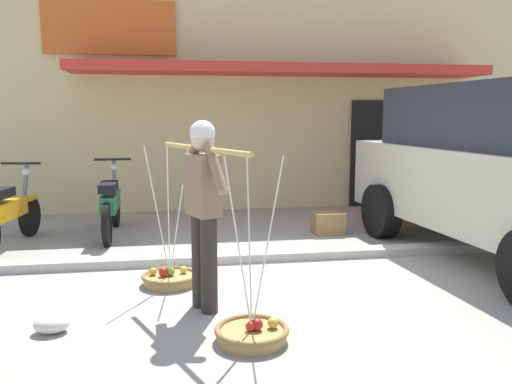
% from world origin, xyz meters
% --- Properties ---
extents(ground_plane, '(90.00, 90.00, 0.00)m').
position_xyz_m(ground_plane, '(0.00, 0.00, 0.00)').
color(ground_plane, '#9E998C').
extents(sidewalk_curb, '(20.00, 0.24, 0.10)m').
position_xyz_m(sidewalk_curb, '(0.00, 0.70, 0.05)').
color(sidewalk_curb, '#BAB4A5').
rests_on(sidewalk_curb, ground).
extents(fruit_vendor, '(0.67, 1.50, 1.70)m').
position_xyz_m(fruit_vendor, '(-0.57, -0.78, 0.98)').
color(fruit_vendor, '#2D2823').
rests_on(fruit_vendor, ground).
extents(fruit_basket_left_side, '(0.58, 0.58, 1.45)m').
position_xyz_m(fruit_basket_left_side, '(-0.25, -1.52, 0.08)').
color(fruit_basket_left_side, '#B2894C').
rests_on(fruit_basket_left_side, ground).
extents(fruit_basket_right_side, '(0.58, 0.58, 1.45)m').
position_xyz_m(fruit_basket_right_side, '(-0.89, -0.04, 0.08)').
color(fruit_basket_right_side, '#B2894C').
rests_on(fruit_basket_right_side, ground).
extents(motorcycle_nearest_shop, '(0.54, 1.81, 1.09)m').
position_xyz_m(motorcycle_nearest_shop, '(-2.99, 1.84, 0.45)').
color(motorcycle_nearest_shop, black).
rests_on(motorcycle_nearest_shop, ground).
extents(motorcycle_second_in_row, '(0.54, 1.82, 1.09)m').
position_xyz_m(motorcycle_second_in_row, '(-1.73, 2.29, 0.45)').
color(motorcycle_second_in_row, black).
rests_on(motorcycle_second_in_row, ground).
extents(storefront_building, '(13.00, 6.00, 4.20)m').
position_xyz_m(storefront_building, '(1.08, 6.61, 2.10)').
color(storefront_building, '#DBC684').
rests_on(storefront_building, ground).
extents(plastic_litter_bag, '(0.28, 0.22, 0.14)m').
position_xyz_m(plastic_litter_bag, '(-1.83, -1.10, 0.07)').
color(plastic_litter_bag, silver).
rests_on(plastic_litter_bag, ground).
extents(wooden_crate, '(0.44, 0.36, 0.32)m').
position_xyz_m(wooden_crate, '(1.40, 1.95, 0.16)').
color(wooden_crate, olive).
rests_on(wooden_crate, ground).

